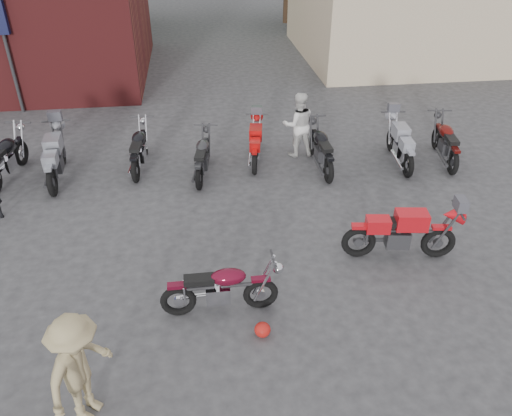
{
  "coord_description": "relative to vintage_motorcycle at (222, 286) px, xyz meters",
  "views": [
    {
      "loc": [
        -1.25,
        -6.05,
        5.82
      ],
      "look_at": [
        -0.25,
        1.76,
        0.9
      ],
      "focal_mm": 35.0,
      "sensor_mm": 36.0,
      "label": 1
    }
  ],
  "objects": [
    {
      "name": "vintage_motorcycle",
      "position": [
        0.0,
        0.0,
        0.0
      ],
      "size": [
        1.85,
        0.61,
        1.07
      ],
      "primitive_type": null,
      "rotation": [
        0.0,
        0.0,
        0.0
      ],
      "color": "#550A1D",
      "rests_on": "ground"
    },
    {
      "name": "row_bike_4",
      "position": [
        1.24,
        5.41,
        0.0
      ],
      "size": [
        0.91,
        1.93,
        1.08
      ],
      "primitive_type": null,
      "rotation": [
        0.0,
        0.0,
        1.41
      ],
      "color": "#B10F0E",
      "rests_on": "ground"
    },
    {
      "name": "row_bike_2",
      "position": [
        -1.68,
        5.42,
        0.03
      ],
      "size": [
        0.8,
        2.01,
        1.14
      ],
      "primitive_type": null,
      "rotation": [
        0.0,
        0.0,
        1.49
      ],
      "color": "black",
      "rests_on": "ground"
    },
    {
      "name": "row_bike_5",
      "position": [
        2.8,
        4.82,
        0.04
      ],
      "size": [
        0.68,
        2.01,
        1.16
      ],
      "primitive_type": null,
      "rotation": [
        0.0,
        0.0,
        1.58
      ],
      "color": "black",
      "rests_on": "ground"
    },
    {
      "name": "helmet",
      "position": [
        0.58,
        -0.63,
        -0.42
      ],
      "size": [
        0.33,
        0.33,
        0.24
      ],
      "primitive_type": "ellipsoid",
      "rotation": [
        0.0,
        0.0,
        -0.36
      ],
      "color": "#AA1712",
      "rests_on": "ground"
    },
    {
      "name": "ground",
      "position": [
        1.02,
        -0.08,
        -0.54
      ],
      "size": [
        90.0,
        90.0,
        0.0
      ],
      "primitive_type": "plane",
      "color": "#323235"
    },
    {
      "name": "row_bike_3",
      "position": [
        -0.13,
        4.83,
        0.01
      ],
      "size": [
        0.91,
        1.95,
        1.08
      ],
      "primitive_type": null,
      "rotation": [
        0.0,
        0.0,
        1.41
      ],
      "color": "#272729",
      "rests_on": "ground"
    },
    {
      "name": "stucco_building",
      "position": [
        9.52,
        14.92,
        1.21
      ],
      "size": [
        10.0,
        8.0,
        3.5
      ],
      "primitive_type": "cube",
      "color": "tan",
      "rests_on": "ground"
    },
    {
      "name": "row_bike_6",
      "position": [
        4.86,
        4.86,
        0.05
      ],
      "size": [
        0.83,
        2.06,
        1.16
      ],
      "primitive_type": null,
      "rotation": [
        0.0,
        0.0,
        1.48
      ],
      "color": "#92949F",
      "rests_on": "ground"
    },
    {
      "name": "row_bike_7",
      "position": [
        6.06,
        4.83,
        0.04
      ],
      "size": [
        0.97,
        2.07,
        1.15
      ],
      "primitive_type": null,
      "rotation": [
        0.0,
        0.0,
        1.41
      ],
      "color": "#4D0B09",
      "rests_on": "ground"
    },
    {
      "name": "row_bike_0",
      "position": [
        -4.78,
        5.27,
        0.06
      ],
      "size": [
        0.98,
        2.14,
        1.2
      ],
      "primitive_type": null,
      "rotation": [
        0.0,
        0.0,
        1.42
      ],
      "color": "black",
      "rests_on": "ground"
    },
    {
      "name": "row_bike_1",
      "position": [
        -3.62,
        5.08,
        0.09
      ],
      "size": [
        0.86,
        2.2,
        1.25
      ],
      "primitive_type": null,
      "rotation": [
        0.0,
        0.0,
        1.64
      ],
      "color": "gray",
      "rests_on": "ground"
    },
    {
      "name": "person_tan",
      "position": [
        -1.87,
        -1.7,
        0.31
      ],
      "size": [
        1.06,
        1.25,
        1.68
      ],
      "primitive_type": "imported",
      "rotation": [
        0.0,
        0.0,
        1.08
      ],
      "color": "tan",
      "rests_on": "ground"
    },
    {
      "name": "person_light",
      "position": [
        2.38,
        5.65,
        0.31
      ],
      "size": [
        0.85,
        0.68,
        1.69
      ],
      "primitive_type": "imported",
      "rotation": [
        0.0,
        0.0,
        3.19
      ],
      "color": "silver",
      "rests_on": "ground"
    },
    {
      "name": "sportbike",
      "position": [
        3.42,
        1.04,
        0.06
      ],
      "size": [
        2.13,
        0.96,
        1.19
      ],
      "primitive_type": null,
      "rotation": [
        0.0,
        0.0,
        -0.14
      ],
      "color": "red",
      "rests_on": "ground"
    }
  ]
}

